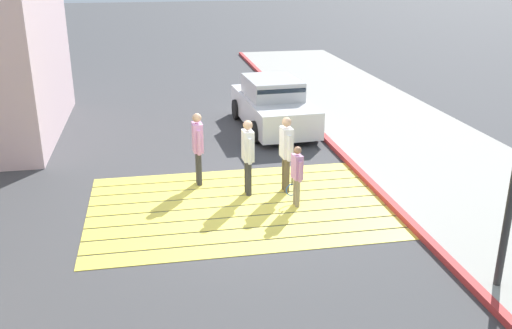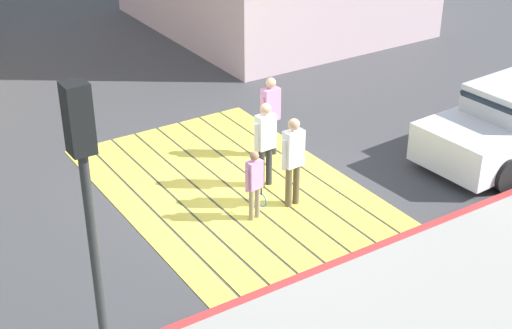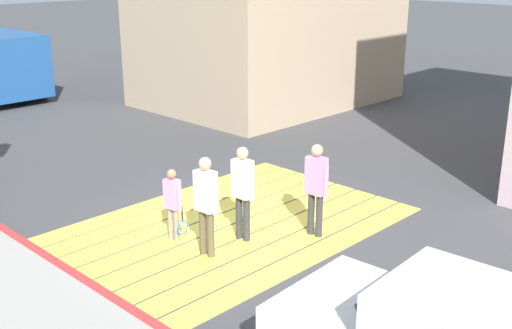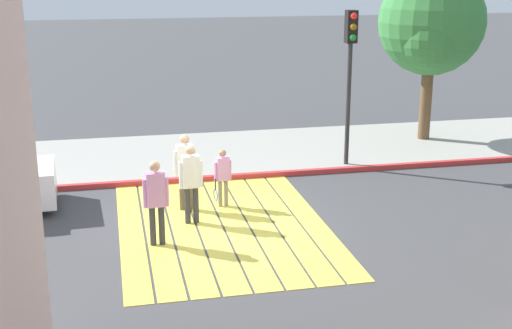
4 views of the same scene
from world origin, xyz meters
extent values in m
plane|color=#424244|center=(0.00, 0.00, 0.00)|extent=(120.00, 120.00, 0.00)
cube|color=#EAD64C|center=(0.00, -1.93, 0.01)|extent=(6.40, 0.50, 0.01)
cube|color=#EAD64C|center=(0.00, -1.38, 0.01)|extent=(6.40, 0.50, 0.01)
cube|color=#EAD64C|center=(0.00, -0.83, 0.01)|extent=(6.40, 0.50, 0.01)
cube|color=#EAD64C|center=(0.00, -0.28, 0.01)|extent=(6.40, 0.50, 0.01)
cube|color=#EAD64C|center=(0.00, 0.27, 0.01)|extent=(6.40, 0.50, 0.01)
cube|color=#EAD64C|center=(0.00, 0.82, 0.01)|extent=(6.40, 0.50, 0.01)
cube|color=#EAD64C|center=(0.00, 1.38, 0.01)|extent=(6.40, 0.50, 0.01)
cube|color=#EAD64C|center=(0.00, 1.93, 0.01)|extent=(6.40, 0.50, 0.01)
cube|color=#9E9B93|center=(-5.60, 0.00, 0.06)|extent=(4.80, 40.00, 0.12)
cube|color=#BC3333|center=(-3.25, 0.00, 0.07)|extent=(0.16, 40.00, 0.13)
cube|color=white|center=(-2.00, -5.67, 0.59)|extent=(2.04, 4.40, 0.80)
cube|color=silver|center=(-1.99, -5.82, 1.27)|extent=(1.65, 2.15, 0.60)
cube|color=#1E2833|center=(-2.04, -4.89, 1.21)|extent=(1.49, 0.41, 0.49)
cylinder|color=black|center=(-1.20, -4.29, 0.33)|extent=(0.26, 0.67, 0.66)
cylinder|color=black|center=(-2.96, -4.39, 0.33)|extent=(0.26, 0.67, 0.66)
cylinder|color=black|center=(-1.04, -6.95, 0.33)|extent=(0.26, 0.67, 0.66)
cylinder|color=black|center=(-2.80, -7.05, 0.33)|extent=(0.26, 0.67, 0.66)
cylinder|color=#2D2D2D|center=(-3.60, 4.03, 1.70)|extent=(0.12, 0.12, 3.40)
cylinder|color=#333338|center=(-0.33, -0.53, 0.41)|extent=(0.12, 0.12, 0.82)
cylinder|color=#333338|center=(-0.32, -0.70, 0.41)|extent=(0.12, 0.12, 0.82)
cube|color=white|center=(-0.32, -0.62, 1.17)|extent=(0.24, 0.37, 0.69)
sphere|color=tan|center=(-0.32, -0.62, 1.64)|extent=(0.21, 0.21, 0.21)
cylinder|color=white|center=(-0.33, -0.41, 1.10)|extent=(0.09, 0.09, 0.58)
cylinder|color=white|center=(-0.31, -0.82, 1.10)|extent=(0.09, 0.09, 0.58)
cylinder|color=#333338|center=(0.71, -1.34, 0.41)|extent=(0.12, 0.12, 0.82)
cylinder|color=#333338|center=(0.72, -1.52, 0.41)|extent=(0.12, 0.12, 0.82)
cube|color=#D18CC6|center=(0.72, -1.43, 1.16)|extent=(0.24, 0.37, 0.68)
sphere|color=tan|center=(0.72, -1.43, 1.63)|extent=(0.21, 0.21, 0.21)
cylinder|color=#D18CC6|center=(0.71, -1.22, 1.10)|extent=(0.09, 0.09, 0.58)
cylinder|color=#D18CC6|center=(0.73, -1.64, 1.10)|extent=(0.09, 0.09, 0.58)
cylinder|color=brown|center=(-1.21, -0.55, 0.42)|extent=(0.12, 0.12, 0.83)
cylinder|color=brown|center=(-1.20, -0.73, 0.42)|extent=(0.12, 0.12, 0.83)
cube|color=white|center=(-1.20, -0.64, 1.18)|extent=(0.25, 0.38, 0.69)
sphere|color=tan|center=(-1.20, -0.64, 1.65)|extent=(0.21, 0.21, 0.21)
cylinder|color=white|center=(-1.22, -0.43, 1.11)|extent=(0.09, 0.09, 0.59)
cylinder|color=white|center=(-1.19, -0.85, 1.11)|extent=(0.09, 0.09, 0.59)
cylinder|color=gray|center=(-1.25, 0.29, 0.32)|extent=(0.10, 0.10, 0.64)
cylinder|color=gray|center=(-1.23, 0.15, 0.32)|extent=(0.10, 0.10, 0.64)
cube|color=#D18CC6|center=(-1.24, 0.22, 0.91)|extent=(0.21, 0.30, 0.53)
sphere|color=#9E7051|center=(-1.24, 0.22, 1.28)|extent=(0.17, 0.17, 0.17)
cylinder|color=#D18CC6|center=(-1.26, 0.39, 0.85)|extent=(0.07, 0.07, 0.45)
cylinder|color=#D18CC6|center=(-1.21, 0.05, 0.85)|extent=(0.07, 0.07, 0.45)
cylinder|color=black|center=(-1.18, 0.04, 0.55)|extent=(0.03, 0.03, 0.28)
torus|color=blue|center=(-1.18, 0.04, 0.31)|extent=(0.28, 0.06, 0.28)
camera|label=1|loc=(1.68, 11.10, 5.09)|focal=39.75mm
camera|label=2|loc=(-10.97, 6.46, 7.21)|focal=52.67mm
camera|label=3|loc=(-7.68, -8.12, 4.87)|focal=44.67mm
camera|label=4|loc=(13.44, -2.20, 5.35)|focal=47.96mm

